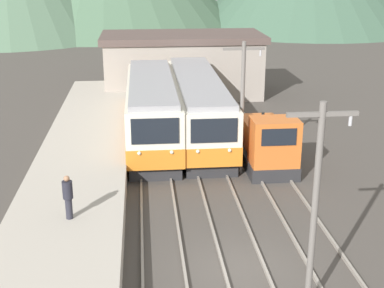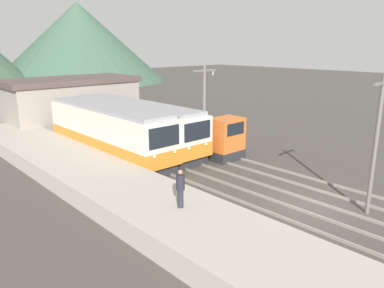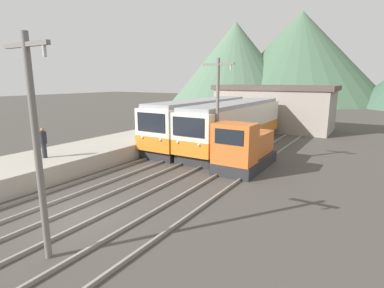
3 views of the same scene
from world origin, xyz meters
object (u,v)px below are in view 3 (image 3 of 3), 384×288
(commuter_train_left, at_px, (200,124))
(commuter_train_center, at_px, (235,126))
(catenary_mast_near, at_px, (37,142))
(catenary_mast_mid, at_px, (218,110))
(person_on_platform, at_px, (43,142))
(shunting_locomotive, at_px, (244,149))

(commuter_train_left, bearing_deg, commuter_train_center, 17.00)
(catenary_mast_near, relative_size, catenary_mast_mid, 1.00)
(commuter_train_center, xyz_separation_m, catenary_mast_near, (1.51, -17.58, 1.93))
(commuter_train_left, distance_m, catenary_mast_mid, 7.14)
(catenary_mast_near, height_order, person_on_platform, catenary_mast_near)
(shunting_locomotive, distance_m, person_on_platform, 11.70)
(commuter_train_center, bearing_deg, person_on_platform, -116.13)
(commuter_train_center, relative_size, shunting_locomotive, 2.76)
(commuter_train_left, relative_size, shunting_locomotive, 2.48)
(commuter_train_left, bearing_deg, catenary_mast_mid, -51.28)
(catenary_mast_mid, bearing_deg, person_on_platform, -140.22)
(shunting_locomotive, bearing_deg, catenary_mast_near, -97.02)
(commuter_train_center, height_order, catenary_mast_near, catenary_mast_near)
(commuter_train_left, distance_m, shunting_locomotive, 7.43)
(catenary_mast_near, bearing_deg, shunting_locomotive, 82.98)
(commuter_train_left, relative_size, catenary_mast_near, 1.95)
(shunting_locomotive, bearing_deg, person_on_platform, -142.06)
(commuter_train_left, bearing_deg, catenary_mast_near, -75.56)
(catenary_mast_mid, bearing_deg, commuter_train_center, 103.61)
(commuter_train_center, xyz_separation_m, shunting_locomotive, (3.00, -5.47, -0.49))
(commuter_train_left, height_order, catenary_mast_mid, catenary_mast_mid)
(catenary_mast_near, relative_size, person_on_platform, 3.84)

